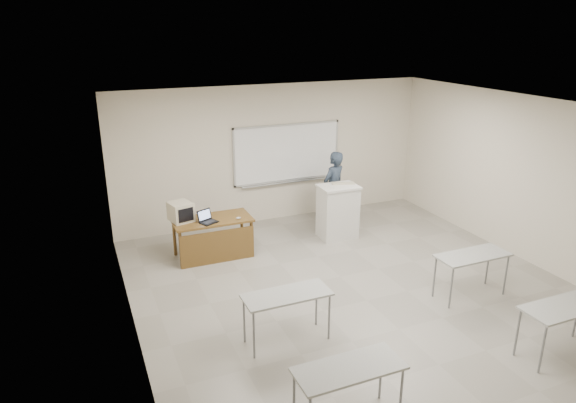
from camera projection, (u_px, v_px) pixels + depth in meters
name	position (u px, v px, depth m)	size (l,w,h in m)	color
floor	(367.00, 301.00, 8.18)	(7.00, 8.00, 0.01)	gray
whiteboard	(287.00, 154.00, 11.26)	(2.48, 0.10, 1.31)	white
student_desks	(423.00, 304.00, 6.79)	(4.40, 2.20, 0.73)	#A5A6A0
instructor_desk	(214.00, 231.00, 9.50)	(1.45, 0.73, 0.75)	brown
podium	(338.00, 211.00, 10.47)	(0.78, 0.57, 1.10)	silver
crt_monitor	(180.00, 212.00, 9.38)	(0.39, 0.43, 0.36)	#B2A990
laptop	(208.00, 219.00, 9.36)	(0.30, 0.28, 0.22)	black
mouse	(238.00, 218.00, 9.52)	(0.09, 0.06, 0.04)	#A4A7AD
keyboard	(343.00, 183.00, 10.41)	(0.45, 0.15, 0.03)	#B2A990
presenter	(334.00, 189.00, 11.05)	(0.60, 0.39, 1.64)	black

